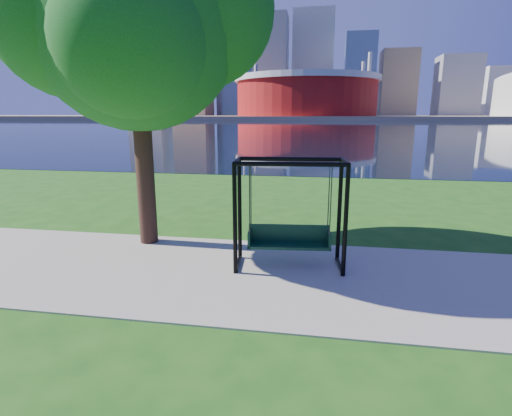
# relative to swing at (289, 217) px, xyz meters

# --- Properties ---
(ground) EXTENTS (900.00, 900.00, 0.00)m
(ground) POSITION_rel_swing_xyz_m (-0.60, -0.04, -1.05)
(ground) COLOR #1E5114
(ground) RESTS_ON ground
(path) EXTENTS (120.00, 4.00, 0.03)m
(path) POSITION_rel_swing_xyz_m (-0.60, -0.54, -1.03)
(path) COLOR #9E937F
(path) RESTS_ON ground
(river) EXTENTS (900.00, 180.00, 0.02)m
(river) POSITION_rel_swing_xyz_m (-0.60, 101.96, -1.04)
(river) COLOR black
(river) RESTS_ON ground
(far_bank) EXTENTS (900.00, 228.00, 2.00)m
(far_bank) POSITION_rel_swing_xyz_m (-0.60, 305.96, -0.05)
(far_bank) COLOR #937F60
(far_bank) RESTS_ON ground
(stadium) EXTENTS (83.00, 83.00, 32.00)m
(stadium) POSITION_rel_swing_xyz_m (-10.60, 234.96, 13.18)
(stadium) COLOR maroon
(stadium) RESTS_ON far_bank
(skyline) EXTENTS (392.00, 66.00, 96.50)m
(skyline) POSITION_rel_swing_xyz_m (-4.86, 319.35, 34.84)
(skyline) COLOR gray
(skyline) RESTS_ON far_bank
(swing) EXTENTS (2.20, 1.12, 2.17)m
(swing) POSITION_rel_swing_xyz_m (0.00, 0.00, 0.00)
(swing) COLOR black
(swing) RESTS_ON ground
(park_tree) EXTENTS (5.78, 5.22, 7.18)m
(park_tree) POSITION_rel_swing_xyz_m (-3.47, 1.07, 3.94)
(park_tree) COLOR black
(park_tree) RESTS_ON ground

